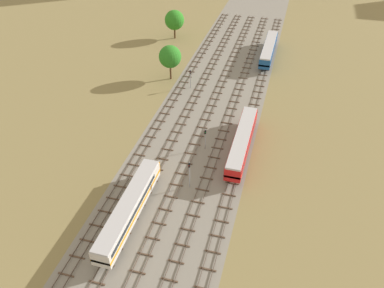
{
  "coord_description": "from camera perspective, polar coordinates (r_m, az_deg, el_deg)",
  "views": [
    {
      "loc": [
        15.61,
        -14.76,
        46.2
      ],
      "look_at": [
        0.0,
        41.64,
        1.5
      ],
      "focal_mm": 36.11,
      "sensor_mm": 36.0,
      "label": 1
    }
  ],
  "objects": [
    {
      "name": "ground_plane",
      "position": [
        85.94,
        2.56,
        4.81
      ],
      "size": [
        480.0,
        480.0,
        0.0
      ],
      "primitive_type": "plane",
      "color": "olive"
    },
    {
      "name": "ballast_bed",
      "position": [
        85.94,
        2.56,
        4.81
      ],
      "size": [
        22.48,
        176.0,
        0.01
      ],
      "primitive_type": "cube",
      "color": "gray",
      "rests_on": "ground"
    },
    {
      "name": "track_far_left",
      "position": [
        88.82,
        -3.12,
        6.07
      ],
      "size": [
        2.4,
        126.0,
        0.29
      ],
      "color": "#47382D",
      "rests_on": "ground"
    },
    {
      "name": "track_left",
      "position": [
        87.64,
        -0.23,
        5.66
      ],
      "size": [
        2.4,
        126.0,
        0.29
      ],
      "color": "#47382D",
      "rests_on": "ground"
    },
    {
      "name": "track_centre_left",
      "position": [
        86.69,
        2.72,
        5.23
      ],
      "size": [
        2.4,
        126.0,
        0.29
      ],
      "color": "#47382D",
      "rests_on": "ground"
    },
    {
      "name": "track_centre",
      "position": [
        85.98,
        5.73,
        4.77
      ],
      "size": [
        2.4,
        126.0,
        0.29
      ],
      "color": "#47382D",
      "rests_on": "ground"
    },
    {
      "name": "track_centre_right",
      "position": [
        85.51,
        8.77,
        4.3
      ],
      "size": [
        2.4,
        126.0,
        0.29
      ],
      "color": "#47382D",
      "rests_on": "ground"
    },
    {
      "name": "diesel_railcar_left_nearest",
      "position": [
        60.63,
        -9.27,
        -9.26
      ],
      "size": [
        2.96,
        20.5,
        3.8
      ],
      "color": "beige",
      "rests_on": "ground"
    },
    {
      "name": "diesel_railcar_centre_right_near",
      "position": [
        73.12,
        7.41,
        0.4
      ],
      "size": [
        2.96,
        20.5,
        3.8
      ],
      "color": "red",
      "rests_on": "ground"
    },
    {
      "name": "diesel_railcar_centre_right_mid",
      "position": [
        111.28,
        11.26,
        13.6
      ],
      "size": [
        2.96,
        20.5,
        3.8
      ],
      "color": "#194C8C",
      "rests_on": "ground"
    },
    {
      "name": "signal_post_nearest",
      "position": [
        73.25,
        1.99,
        1.12
      ],
      "size": [
        0.28,
        0.47,
        4.52
      ],
      "color": "gray",
      "rests_on": "ground"
    },
    {
      "name": "signal_post_near",
      "position": [
        64.49,
        -0.38,
        -4.11
      ],
      "size": [
        0.28,
        0.47,
        5.49
      ],
      "color": "gray",
      "rests_on": "ground"
    },
    {
      "name": "signal_post_mid",
      "position": [
        93.61,
        -0.24,
        9.94
      ],
      "size": [
        0.28,
        0.47,
        4.78
      ],
      "color": "gray",
      "rests_on": "ground"
    },
    {
      "name": "lineside_tree_0",
      "position": [
        121.41,
        -2.61,
        17.82
      ],
      "size": [
        5.83,
        5.83,
        8.58
      ],
      "color": "#4C331E",
      "rests_on": "ground"
    },
    {
      "name": "lineside_tree_1",
      "position": [
        96.75,
        -3.26,
        12.75
      ],
      "size": [
        5.54,
        5.54,
        8.77
      ],
      "color": "#4C331E",
      "rests_on": "ground"
    }
  ]
}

